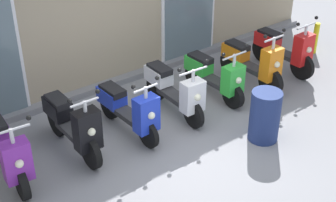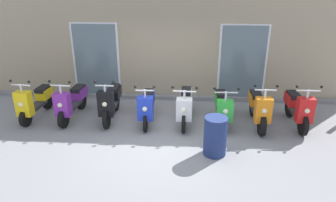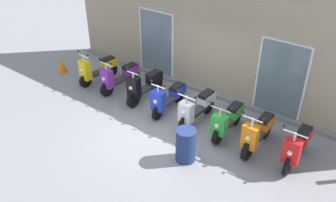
% 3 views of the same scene
% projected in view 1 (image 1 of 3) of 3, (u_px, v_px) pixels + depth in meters
% --- Properties ---
extents(ground_plane, '(40.00, 40.00, 0.00)m').
position_uv_depth(ground_plane, '(181.00, 146.00, 7.94)').
color(ground_plane, gray).
extents(scooter_purple, '(0.58, 1.64, 1.24)m').
position_uv_depth(scooter_purple, '(7.00, 150.00, 7.04)').
color(scooter_purple, black).
rests_on(scooter_purple, ground_plane).
extents(scooter_black, '(0.52, 1.64, 1.25)m').
position_uv_depth(scooter_black, '(73.00, 124.00, 7.57)').
color(scooter_black, black).
rests_on(scooter_black, ground_plane).
extents(scooter_blue, '(0.52, 1.59, 1.19)m').
position_uv_depth(scooter_blue, '(128.00, 108.00, 8.05)').
color(scooter_blue, black).
rests_on(scooter_blue, ground_plane).
extents(scooter_white, '(0.63, 1.64, 1.19)m').
position_uv_depth(scooter_white, '(174.00, 89.00, 8.57)').
color(scooter_white, black).
rests_on(scooter_white, ground_plane).
extents(scooter_green, '(0.63, 1.51, 1.16)m').
position_uv_depth(scooter_green, '(214.00, 75.00, 9.10)').
color(scooter_green, black).
rests_on(scooter_green, ground_plane).
extents(scooter_orange, '(0.56, 1.61, 1.28)m').
position_uv_depth(scooter_orange, '(252.00, 63.00, 9.49)').
color(scooter_orange, black).
rests_on(scooter_orange, ground_plane).
extents(scooter_red, '(0.62, 1.58, 1.26)m').
position_uv_depth(scooter_red, '(284.00, 48.00, 10.03)').
color(scooter_red, black).
rests_on(scooter_red, ground_plane).
extents(curb_bollard, '(0.12, 0.12, 0.70)m').
position_uv_depth(curb_bollard, '(315.00, 38.00, 10.86)').
color(curb_bollard, yellow).
rests_on(curb_bollard, ground_plane).
extents(trash_bin, '(0.49, 0.49, 0.87)m').
position_uv_depth(trash_bin, '(265.00, 116.00, 7.91)').
color(trash_bin, navy).
rests_on(trash_bin, ground_plane).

